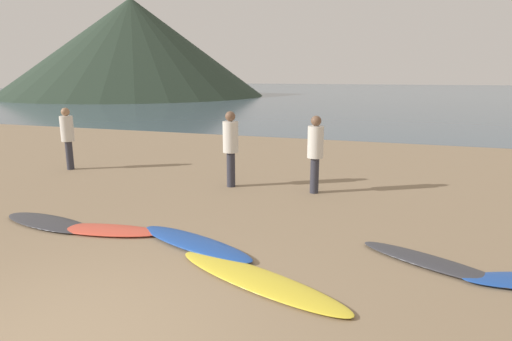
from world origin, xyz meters
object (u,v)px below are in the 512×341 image
object	(u,v)px
surfboard_4	(194,243)
person_2	(67,133)
surfboard_5	(258,280)
surfboard_6	(431,262)
surfboard_3	(105,230)
surfboard_2	(48,222)
person_0	(315,148)
person_1	(231,143)

from	to	relation	value
surfboard_4	person_2	distance (m)	6.93
surfboard_5	person_2	xyz separation A→B (m)	(-7.04, 4.59, 0.97)
person_2	surfboard_6	bearing A→B (deg)	167.83
surfboard_3	surfboard_4	size ratio (longest dim) A/B	0.87
surfboard_2	surfboard_4	bearing A→B (deg)	8.37
surfboard_2	person_0	bearing A→B (deg)	50.39
surfboard_3	surfboard_4	world-z (taller)	surfboard_4
surfboard_2	surfboard_3	size ratio (longest dim) A/B	1.03
surfboard_4	surfboard_6	xyz separation A→B (m)	(3.42, 0.44, -0.01)
person_2	person_1	bearing A→B (deg)	-175.45
surfboard_6	person_0	xyz separation A→B (m)	(-2.27, 3.14, 0.97)
surfboard_5	person_2	bearing A→B (deg)	167.77
surfboard_6	person_2	size ratio (longest dim) A/B	1.22
surfboard_4	person_2	xyz separation A→B (m)	(-5.73, 3.78, 0.96)
surfboard_2	surfboard_6	size ratio (longest dim) A/B	0.99
surfboard_3	person_1	distance (m)	3.70
surfboard_5	surfboard_6	xyz separation A→B (m)	(2.12, 1.25, 0.01)
surfboard_2	surfboard_4	xyz separation A→B (m)	(2.87, -0.03, 0.01)
person_2	person_0	bearing A→B (deg)	-173.78
surfboard_6	surfboard_4	bearing A→B (deg)	-146.97
surfboard_2	person_0	distance (m)	5.46
surfboard_2	person_0	xyz separation A→B (m)	(4.03, 3.55, 0.98)
person_2	surfboard_3	bearing A→B (deg)	145.20
surfboard_5	person_2	distance (m)	8.45
surfboard_2	person_2	distance (m)	4.81
surfboard_4	person_2	world-z (taller)	person_2
surfboard_5	person_0	xyz separation A→B (m)	(-0.15, 4.39, 0.98)
surfboard_2	surfboard_4	distance (m)	2.87
surfboard_6	person_0	size ratio (longest dim) A/B	1.21
surfboard_5	surfboard_3	bearing A→B (deg)	-175.09
person_0	person_2	xyz separation A→B (m)	(-6.89, 0.19, -0.01)
surfboard_2	person_0	size ratio (longest dim) A/B	1.19
surfboard_3	surfboard_5	world-z (taller)	surfboard_3
surfboard_3	surfboard_4	xyz separation A→B (m)	(1.68, -0.04, 0.01)
surfboard_5	surfboard_6	world-z (taller)	surfboard_6
surfboard_3	surfboard_4	bearing A→B (deg)	-10.93
surfboard_3	surfboard_5	bearing A→B (deg)	-25.46
surfboard_6	person_1	xyz separation A→B (m)	(-4.23, 3.05, 1.00)
person_1	person_2	bearing A→B (deg)	79.52
surfboard_5	person_1	distance (m)	4.90
surfboard_3	person_2	size ratio (longest dim) A/B	1.16
surfboard_3	person_2	distance (m)	5.60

